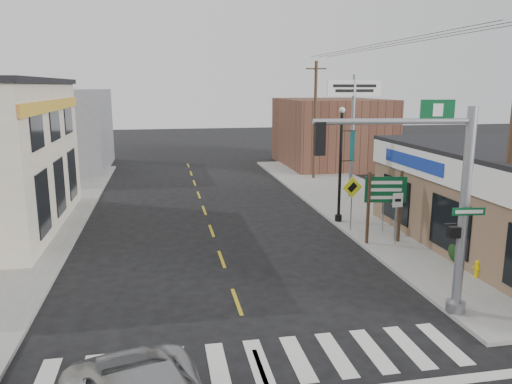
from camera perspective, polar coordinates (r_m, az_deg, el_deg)
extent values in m
plane|color=black|center=(12.65, 0.65, -19.81)|extent=(140.00, 140.00, 0.00)
cube|color=gray|center=(26.85, 14.16, -2.58)|extent=(6.00, 38.00, 0.13)
cube|color=gray|center=(25.39, -26.06, -4.31)|extent=(6.00, 38.00, 0.13)
cube|color=gold|center=(19.81, -3.95, -7.66)|extent=(0.12, 56.00, 0.01)
cube|color=silver|center=(12.98, 0.28, -18.87)|extent=(11.00, 2.20, 0.01)
cube|color=brown|center=(43.10, 8.54, 6.75)|extent=(8.00, 10.00, 5.60)
cube|color=gray|center=(43.58, -22.57, 6.56)|extent=(9.00, 10.00, 6.40)
cylinder|color=#92939B|center=(15.35, 22.65, -2.24)|extent=(0.28, 0.28, 6.01)
cylinder|color=#92939B|center=(13.86, 15.82, 7.71)|extent=(4.40, 0.16, 0.16)
cube|color=black|center=(13.13, 7.82, 5.87)|extent=(0.28, 0.22, 0.90)
cube|color=#084521|center=(15.15, 23.14, -2.07)|extent=(0.95, 0.04, 0.22)
cube|color=#084521|center=(14.42, 20.22, 8.78)|extent=(0.95, 0.05, 0.55)
cube|color=black|center=(15.31, 21.81, -4.34)|extent=(0.32, 0.26, 0.32)
cube|color=#4D3623|center=(21.41, 12.70, -1.78)|extent=(0.11, 0.11, 3.07)
cube|color=#4D3623|center=(22.01, 16.12, -1.59)|extent=(0.11, 0.11, 3.07)
cube|color=#074722|center=(21.49, 14.61, 0.27)|extent=(1.75, 0.05, 1.10)
cylinder|color=#D8BD00|center=(19.19, 23.97, -8.19)|extent=(0.18, 0.18, 0.50)
sphere|color=#D8BD00|center=(19.10, 24.04, -7.42)|extent=(0.19, 0.19, 0.19)
cylinder|color=gray|center=(23.28, 10.84, -1.57)|extent=(0.06, 0.06, 2.30)
cube|color=yellow|center=(23.07, 10.95, 0.53)|extent=(0.98, 0.03, 0.98)
cylinder|color=black|center=(24.47, 9.60, 2.80)|extent=(0.14, 0.14, 5.37)
sphere|color=silver|center=(24.19, 9.83, 9.21)|extent=(0.29, 0.29, 0.29)
cube|color=#125453|center=(24.53, 10.93, 5.21)|extent=(0.02, 0.57, 1.45)
cylinder|color=gray|center=(30.05, 10.94, 6.19)|extent=(0.21, 0.21, 7.18)
cube|color=silver|center=(29.90, 11.16, 11.58)|extent=(3.38, 0.18, 0.90)
cylinder|color=black|center=(20.02, 27.12, -4.08)|extent=(0.18, 0.18, 2.89)
ellipsoid|color=#143614|center=(20.21, 26.22, -6.74)|extent=(1.25, 1.25, 0.93)
ellipsoid|color=black|center=(20.49, 22.75, -6.25)|extent=(1.18, 1.18, 0.88)
cylinder|color=#3F2E1F|center=(35.97, 6.75, 8.10)|extent=(0.22, 0.22, 8.25)
cube|color=#3F2E1F|center=(35.91, 6.89, 13.82)|extent=(1.43, 0.09, 0.09)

